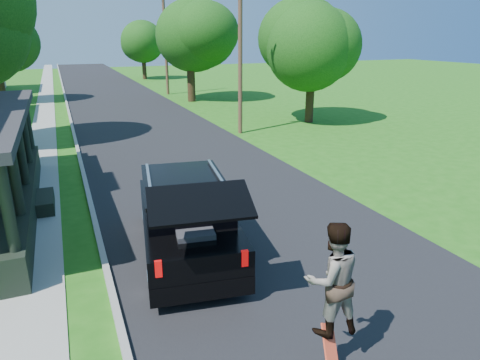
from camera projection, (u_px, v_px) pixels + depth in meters
name	position (u px, v px, depth m)	size (l,w,h in m)	color
ground	(290.00, 265.00, 10.13)	(140.00, 140.00, 0.00)	#206013
street	(138.00, 119.00, 27.58)	(8.00, 120.00, 0.02)	black
curb	(72.00, 124.00, 26.09)	(0.15, 120.00, 0.12)	gray
sidewalk	(44.00, 126.00, 25.52)	(1.30, 120.00, 0.03)	#97978F
black_suv	(187.00, 218.00, 10.37)	(2.80, 5.61, 2.50)	black
skateboarder	(332.00, 279.00, 6.63)	(0.99, 0.80, 1.90)	black
skateboard	(331.00, 355.00, 6.72)	(0.46, 0.67, 0.72)	red
tree_right_near	(312.00, 40.00, 25.25)	(5.45, 5.25, 7.62)	black
tree_right_mid	(188.00, 24.00, 33.22)	(6.37, 6.12, 9.22)	black
tree_right_far	(142.00, 42.00, 51.35)	(5.99, 6.15, 7.03)	black
utility_pole_near	(240.00, 61.00, 22.51)	(1.40, 0.45, 7.47)	#4F3424
utility_pole_far	(165.00, 40.00, 37.82)	(1.50, 0.59, 9.30)	#4F3424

